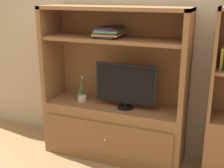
{
  "coord_description": "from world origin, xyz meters",
  "views": [
    {
      "loc": [
        1.09,
        -2.43,
        1.79
      ],
      "look_at": [
        0.0,
        0.35,
        0.86
      ],
      "focal_mm": 47.51,
      "sensor_mm": 36.0,
      "label": 1
    }
  ],
  "objects_px": {
    "magazine_stack": "(109,32)",
    "potted_plant": "(82,98)",
    "tv_monitor": "(126,85)",
    "media_console": "(114,112)"
  },
  "relations": [
    {
      "from": "potted_plant",
      "to": "magazine_stack",
      "type": "distance_m",
      "value": 0.82
    },
    {
      "from": "media_console",
      "to": "potted_plant",
      "type": "bearing_deg",
      "value": -175.46
    },
    {
      "from": "media_console",
      "to": "magazine_stack",
      "type": "relative_size",
      "value": 4.62
    },
    {
      "from": "tv_monitor",
      "to": "potted_plant",
      "type": "xyz_separation_m",
      "value": [
        -0.53,
        0.03,
        -0.22
      ]
    },
    {
      "from": "magazine_stack",
      "to": "potted_plant",
      "type": "bearing_deg",
      "value": -176.78
    },
    {
      "from": "tv_monitor",
      "to": "magazine_stack",
      "type": "xyz_separation_m",
      "value": [
        -0.2,
        0.05,
        0.53
      ]
    },
    {
      "from": "media_console",
      "to": "magazine_stack",
      "type": "bearing_deg",
      "value": -166.43
    },
    {
      "from": "media_console",
      "to": "potted_plant",
      "type": "height_order",
      "value": "media_console"
    },
    {
      "from": "potted_plant",
      "to": "magazine_stack",
      "type": "bearing_deg",
      "value": 3.22
    },
    {
      "from": "tv_monitor",
      "to": "media_console",
      "type": "bearing_deg",
      "value": 159.61
    }
  ]
}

